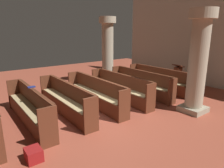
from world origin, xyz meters
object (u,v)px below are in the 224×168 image
pew_row_4 (65,98)px  pew_row_5 (29,106)px  pew_row_3 (95,92)px  pew_row_1 (141,82)px  kneeler_box_red (34,155)px  pew_row_0 (158,79)px  pew_row_2 (120,87)px  lectern (177,77)px  pillar_far_side (108,50)px  hymn_book (31,87)px  pillar_aisle_side (198,61)px

pew_row_4 → pew_row_5: (0.00, -1.12, 0.00)m
pew_row_3 → pew_row_5: bearing=-90.0°
pew_row_1 → kneeler_box_red: pew_row_1 is taller
pew_row_0 → kneeler_box_red: pew_row_0 is taller
pew_row_5 → kneeler_box_red: 1.97m
pew_row_4 → pew_row_1: bearing=90.0°
pew_row_3 → pew_row_2: bearing=90.0°
pew_row_2 → lectern: bearing=86.3°
pew_row_1 → pew_row_3: (0.00, -2.24, 0.00)m
pillar_far_side → lectern: bearing=40.7°
pew_row_1 → pew_row_3: size_ratio=1.00×
pew_row_0 → pillar_far_side: 2.84m
hymn_book → lectern: bearing=85.9°
pew_row_3 → kneeler_box_red: (1.88, -2.71, -0.38)m
pillar_aisle_side → pew_row_3: bearing=-136.2°
kneeler_box_red → pew_row_4: bearing=139.8°
pew_row_0 → pew_row_3: 3.36m
pillar_far_side → pillar_aisle_side: bearing=0.4°
pew_row_5 → pew_row_2: bearing=90.0°
pew_row_1 → pew_row_5: (0.00, -4.48, 0.00)m
pillar_aisle_side → kneeler_box_red: size_ratio=8.76×
pew_row_4 → pew_row_5: same height
pew_row_2 → pew_row_3: 1.12m
pew_row_4 → kneeler_box_red: bearing=-40.2°
pew_row_4 → pillar_far_side: (-2.35, 3.38, 1.17)m
pew_row_3 → hymn_book: bearing=-96.9°
pew_row_1 → lectern: lectern is taller
pew_row_2 → kneeler_box_red: bearing=-63.9°
pew_row_5 → lectern: bearing=88.1°
pillar_far_side → pew_row_5: bearing=-62.5°
pew_row_2 → pillar_far_side: (-2.35, 1.14, 1.17)m
hymn_book → pew_row_2: bearing=85.5°
pew_row_0 → pew_row_1: bearing=-90.0°
lectern → kneeler_box_red: (1.66, -7.18, -0.32)m
kneeler_box_red → pew_row_1: bearing=110.8°
pew_row_4 → hymn_book: size_ratio=15.38×
pew_row_5 → hymn_book: 0.57m
pew_row_1 → pew_row_3: same height
pew_row_1 → pew_row_5: size_ratio=1.00×
pew_row_0 → pew_row_3: (0.00, -3.36, 0.00)m
pew_row_0 → pillar_aisle_side: bearing=-24.0°
pillar_far_side → hymn_book: bearing=-64.1°
pew_row_0 → pillar_far_side: size_ratio=1.00×
pew_row_5 → pew_row_0: bearing=90.0°
pew_row_2 → pillar_aisle_side: size_ratio=1.00×
pillar_far_side → lectern: size_ratio=2.99×
pillar_aisle_side → pillar_far_side: 4.74m
pew_row_0 → hymn_book: size_ratio=15.38×
pillar_far_side → pew_row_3: bearing=-44.0°
pillar_aisle_side → lectern: bearing=135.0°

